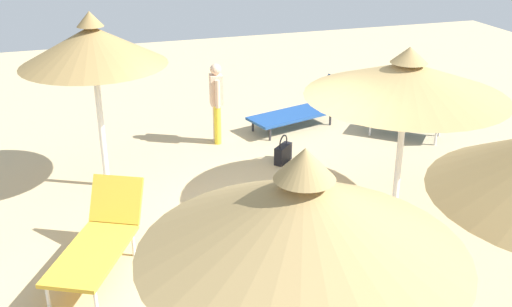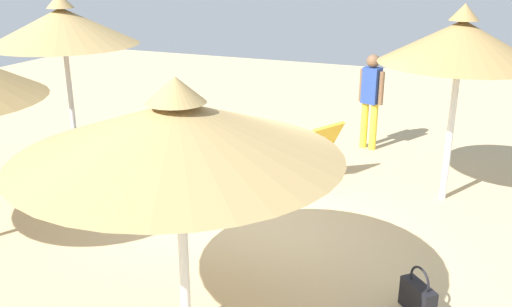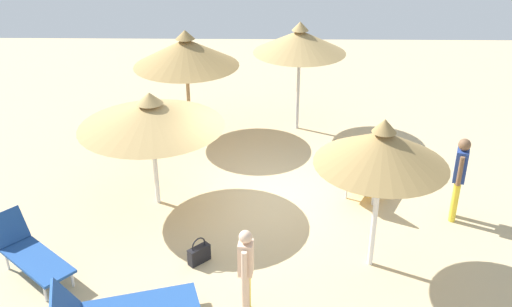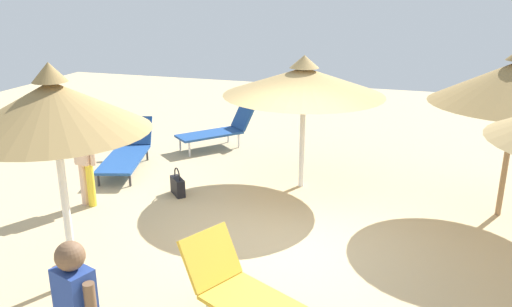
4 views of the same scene
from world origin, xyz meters
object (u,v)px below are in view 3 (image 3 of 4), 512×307
(parasol_umbrella_far_left, at_px, (382,148))
(person_standing_near_right, at_px, (459,174))
(lounge_chair_back, at_px, (29,252))
(person_standing_front, at_px, (246,268))
(parasol_umbrella_near_left, at_px, (300,41))
(lounge_chair_edge, at_px, (366,175))
(parasol_umbrella_center, at_px, (186,52))
(parasol_umbrella_near_right, at_px, (151,115))
(handbag, at_px, (199,254))

(parasol_umbrella_far_left, xyz_separation_m, person_standing_near_right, (1.85, 1.48, -1.27))
(lounge_chair_back, bearing_deg, person_standing_front, -13.98)
(parasol_umbrella_near_left, distance_m, lounge_chair_edge, 4.06)
(lounge_chair_edge, bearing_deg, parasol_umbrella_center, 143.95)
(parasol_umbrella_center, bearing_deg, lounge_chair_edge, -36.05)
(lounge_chair_edge, height_order, person_standing_front, person_standing_front)
(parasol_umbrella_near_right, distance_m, handbag, 2.88)
(parasol_umbrella_far_left, height_order, parasol_umbrella_near_left, parasol_umbrella_near_left)
(parasol_umbrella_near_right, xyz_separation_m, handbag, (1.06, -2.00, -1.79))
(parasol_umbrella_near_left, relative_size, parasol_umbrella_center, 1.04)
(parasol_umbrella_near_left, distance_m, person_standing_front, 7.24)
(parasol_umbrella_center, height_order, lounge_chair_edge, parasol_umbrella_center)
(lounge_chair_edge, bearing_deg, person_standing_front, -123.37)
(parasol_umbrella_near_right, bearing_deg, parasol_umbrella_center, 85.28)
(person_standing_front, height_order, person_standing_near_right, person_standing_near_right)
(lounge_chair_back, distance_m, handbag, 2.87)
(person_standing_front, height_order, handbag, person_standing_front)
(handbag, bearing_deg, parasol_umbrella_center, 98.33)
(parasol_umbrella_far_left, bearing_deg, parasol_umbrella_center, 125.32)
(parasol_umbrella_near_right, bearing_deg, handbag, -62.15)
(parasol_umbrella_center, relative_size, handbag, 5.37)
(parasol_umbrella_near_left, xyz_separation_m, parasol_umbrella_center, (-2.76, -0.42, -0.16))
(lounge_chair_back, bearing_deg, parasol_umbrella_near_left, 51.57)
(parasol_umbrella_far_left, xyz_separation_m, lounge_chair_edge, (0.26, 2.40, -1.82))
(parasol_umbrella_near_left, distance_m, parasol_umbrella_center, 2.80)
(parasol_umbrella_near_left, bearing_deg, person_standing_near_right, -56.12)
(person_standing_front, distance_m, person_standing_near_right, 4.83)
(person_standing_near_right, distance_m, handbag, 5.14)
(lounge_chair_back, relative_size, person_standing_front, 1.14)
(lounge_chair_back, bearing_deg, lounge_chair_edge, 23.98)
(parasol_umbrella_near_left, relative_size, lounge_chair_back, 1.64)
(parasol_umbrella_far_left, xyz_separation_m, parasol_umbrella_near_left, (-1.02, 5.76, 0.07))
(parasol_umbrella_far_left, height_order, parasol_umbrella_center, parasol_umbrella_far_left)
(parasol_umbrella_near_left, xyz_separation_m, lounge_chair_back, (-4.82, -6.07, -1.91))
(person_standing_near_right, height_order, handbag, person_standing_near_right)
(parasol_umbrella_center, distance_m, person_standing_near_right, 6.92)
(parasol_umbrella_near_left, bearing_deg, lounge_chair_back, -128.43)
(parasol_umbrella_far_left, relative_size, lounge_chair_edge, 1.49)
(handbag, bearing_deg, parasol_umbrella_near_left, 71.03)
(parasol_umbrella_center, height_order, person_standing_near_right, parasol_umbrella_center)
(parasol_umbrella_near_right, height_order, lounge_chair_edge, parasol_umbrella_near_right)
(lounge_chair_back, distance_m, lounge_chair_edge, 6.67)
(parasol_umbrella_center, bearing_deg, parasol_umbrella_near_left, 8.64)
(parasol_umbrella_center, xyz_separation_m, lounge_chair_back, (-2.06, -5.65, -1.76))
(lounge_chair_back, xyz_separation_m, lounge_chair_edge, (6.10, 2.71, 0.03))
(lounge_chair_edge, relative_size, person_standing_front, 1.23)
(parasol_umbrella_center, xyz_separation_m, person_standing_near_right, (5.63, -3.85, -1.17))
(parasol_umbrella_far_left, bearing_deg, person_standing_near_right, 38.75)
(lounge_chair_edge, height_order, person_standing_near_right, person_standing_near_right)
(parasol_umbrella_far_left, distance_m, lounge_chair_edge, 3.02)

